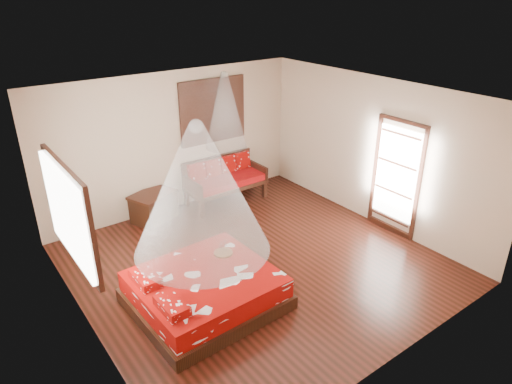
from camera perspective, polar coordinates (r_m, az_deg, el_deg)
room at (r=7.10m, az=0.03°, el=0.62°), size 5.54×5.54×2.84m
bed at (r=6.78m, az=-6.48°, el=-12.14°), size 2.04×1.85×0.63m
daybed at (r=9.72m, az=-4.03°, el=1.78°), size 1.70×0.76×0.94m
storage_chest at (r=9.20m, az=-12.67°, el=-1.77°), size 0.99×0.86×0.57m
shutter_panel at (r=9.55m, az=-5.40°, el=10.07°), size 1.52×0.06×1.32m
window_left at (r=6.10m, az=-22.06°, el=-2.44°), size 0.10×1.74×1.34m
glazed_door at (r=8.66m, az=17.08°, el=1.67°), size 0.08×1.02×2.16m
wine_tray at (r=7.07m, az=-4.12°, el=-7.27°), size 0.29×0.29×0.23m
mosquito_net_main at (r=5.97m, az=-7.07°, el=0.31°), size 1.86×1.86×1.80m
mosquito_net_daybed at (r=9.14m, az=-3.87°, el=10.10°), size 0.84×0.84×1.50m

